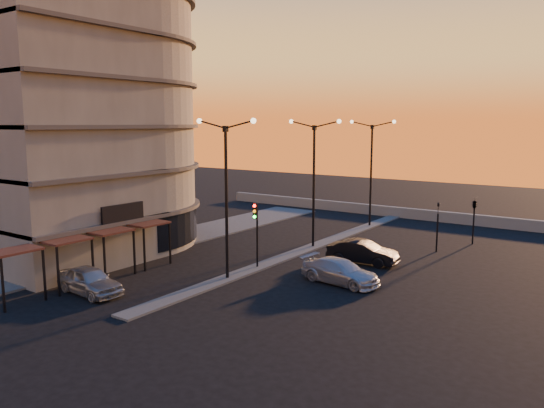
{
  "coord_description": "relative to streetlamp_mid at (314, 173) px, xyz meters",
  "views": [
    {
      "loc": [
        19.7,
        -23.5,
        9.22
      ],
      "look_at": [
        -0.74,
        5.7,
        3.77
      ],
      "focal_mm": 35.0,
      "sensor_mm": 36.0,
      "label": 1
    }
  ],
  "objects": [
    {
      "name": "car_hatchback",
      "position": [
        -4.41,
        -16.38,
        -4.84
      ],
      "size": [
        4.52,
        2.1,
        1.5
      ],
      "primitive_type": "imported",
      "rotation": [
        0.0,
        0.0,
        1.49
      ],
      "color": "#9FA2A6",
      "rests_on": "ground"
    },
    {
      "name": "sidewalk_west",
      "position": [
        -10.5,
        -6.0,
        -5.53
      ],
      "size": [
        5.0,
        40.0,
        0.12
      ],
      "primitive_type": "cube",
      "color": "#444442",
      "rests_on": "ground"
    },
    {
      "name": "streetlamp_near",
      "position": [
        0.0,
        -10.0,
        0.0
      ],
      "size": [
        4.32,
        0.32,
        9.51
      ],
      "color": "black",
      "rests_on": "ground"
    },
    {
      "name": "car_wagon",
      "position": [
        5.86,
        -6.81,
        -4.89
      ],
      "size": [
        5.02,
        2.5,
        1.4
      ],
      "primitive_type": "imported",
      "rotation": [
        0.0,
        0.0,
        1.46
      ],
      "color": "#B7B7BF",
      "rests_on": "ground"
    },
    {
      "name": "signal_east_b",
      "position": [
        9.5,
        8.0,
        -2.49
      ],
      "size": [
        0.42,
        1.99,
        3.6
      ],
      "color": "black",
      "rests_on": "ground"
    },
    {
      "name": "traffic_light_main",
      "position": [
        0.0,
        -7.13,
        -2.7
      ],
      "size": [
        0.28,
        0.44,
        4.25
      ],
      "color": "black",
      "rests_on": "ground"
    },
    {
      "name": "streetlamp_far",
      "position": [
        0.0,
        10.0,
        0.0
      ],
      "size": [
        4.32,
        0.32,
        9.51
      ],
      "color": "black",
      "rests_on": "ground"
    },
    {
      "name": "building",
      "position": [
        -14.0,
        -9.97,
        6.32
      ],
      "size": [
        14.35,
        17.08,
        25.0
      ],
      "color": "#636057",
      "rests_on": "ground"
    },
    {
      "name": "median",
      "position": [
        0.0,
        0.0,
        -5.53
      ],
      "size": [
        1.2,
        36.0,
        0.12
      ],
      "primitive_type": "cube",
      "color": "#444442",
      "rests_on": "ground"
    },
    {
      "name": "car_sedan",
      "position": [
        5.0,
        -2.02,
        -4.83
      ],
      "size": [
        4.78,
        2.07,
        1.53
      ],
      "primitive_type": "imported",
      "rotation": [
        0.0,
        0.0,
        1.67
      ],
      "color": "black",
      "rests_on": "ground"
    },
    {
      "name": "streetlamp_mid",
      "position": [
        0.0,
        0.0,
        0.0
      ],
      "size": [
        4.32,
        0.32,
        9.51
      ],
      "color": "black",
      "rests_on": "ground"
    },
    {
      "name": "parapet",
      "position": [
        2.0,
        16.0,
        -5.09
      ],
      "size": [
        44.0,
        0.5,
        1.0
      ],
      "primitive_type": "cube",
      "color": "gray",
      "rests_on": "ground"
    },
    {
      "name": "signal_east_a",
      "position": [
        8.0,
        4.0,
        -3.66
      ],
      "size": [
        0.13,
        0.16,
        3.6
      ],
      "color": "black",
      "rests_on": "ground"
    },
    {
      "name": "ground",
      "position": [
        0.0,
        -10.0,
        -5.59
      ],
      "size": [
        120.0,
        120.0,
        0.0
      ],
      "primitive_type": "plane",
      "color": "black",
      "rests_on": "ground"
    }
  ]
}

